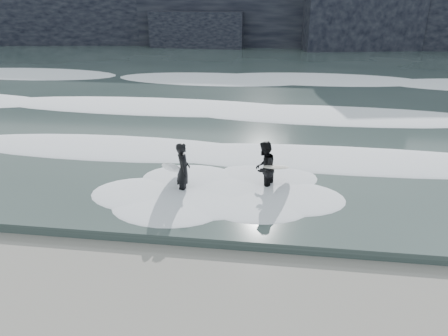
{
  "coord_description": "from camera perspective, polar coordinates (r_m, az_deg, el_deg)",
  "views": [
    {
      "loc": [
        1.44,
        -7.01,
        6.69
      ],
      "look_at": [
        -0.36,
        6.34,
        1.0
      ],
      "focal_mm": 35.0,
      "sensor_mm": 36.0,
      "label": 1
    }
  ],
  "objects": [
    {
      "name": "surfer_right",
      "position": [
        14.8,
        5.41,
        -0.02
      ],
      "size": [
        1.54,
        2.05,
        1.89
      ],
      "color": "black",
      "rests_on": "ground"
    },
    {
      "name": "sea",
      "position": [
        36.63,
        5.43,
        12.52
      ],
      "size": [
        90.0,
        52.0,
        0.3
      ],
      "primitive_type": "cube",
      "color": "#33413F",
      "rests_on": "ground"
    },
    {
      "name": "foam_mid",
      "position": [
        23.89,
        3.99,
        7.64
      ],
      "size": [
        60.0,
        4.0,
        0.24
      ],
      "primitive_type": "ellipsoid",
      "color": "white",
      "rests_on": "sea"
    },
    {
      "name": "surfer_left",
      "position": [
        14.62,
        -5.6,
        -0.24
      ],
      "size": [
        1.08,
        1.9,
        1.93
      ],
      "color": "black",
      "rests_on": "ground"
    },
    {
      "name": "ground",
      "position": [
        9.8,
        -3.05,
        -20.21
      ],
      "size": [
        120.0,
        120.0,
        0.0
      ],
      "primitive_type": "plane",
      "color": "#847557",
      "rests_on": "ground"
    },
    {
      "name": "headland",
      "position": [
        53.06,
        6.55,
        20.95
      ],
      "size": [
        70.0,
        9.0,
        10.0
      ],
      "primitive_type": "cube",
      "color": "black",
      "rests_on": "ground"
    },
    {
      "name": "foam_far",
      "position": [
        32.65,
        5.11,
        11.8
      ],
      "size": [
        60.0,
        4.8,
        0.3
      ],
      "primitive_type": "ellipsoid",
      "color": "white",
      "rests_on": "sea"
    },
    {
      "name": "foam_near",
      "position": [
        17.26,
        2.37,
        1.51
      ],
      "size": [
        60.0,
        3.2,
        0.2
      ],
      "primitive_type": "ellipsoid",
      "color": "white",
      "rests_on": "sea"
    }
  ]
}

